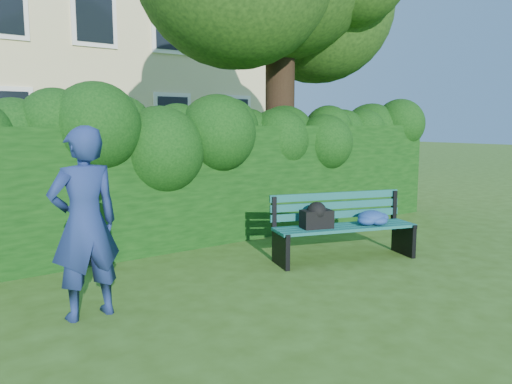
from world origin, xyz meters
TOP-DOWN VIEW (x-y plane):
  - ground at (0.00, 0.00)m, footprint 80.00×80.00m
  - hedge at (0.00, 2.20)m, footprint 10.00×1.00m
  - park_bench at (1.10, 0.04)m, footprint 2.03×1.13m
  - man_reading at (-2.39, 0.06)m, footprint 0.69×0.48m

SIDE VIEW (x-z plane):
  - ground at x=0.00m, z-range 0.00..0.00m
  - park_bench at x=1.10m, z-range 0.05..0.94m
  - hedge at x=0.00m, z-range 0.00..1.80m
  - man_reading at x=-2.39m, z-range 0.00..1.82m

